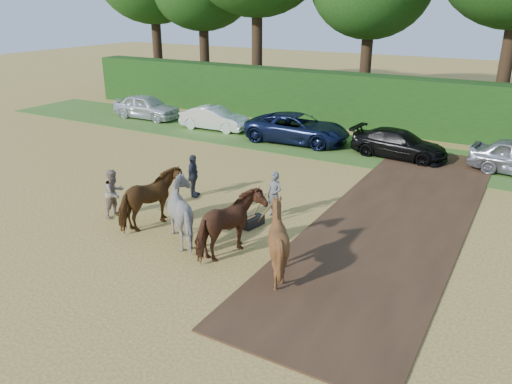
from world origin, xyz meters
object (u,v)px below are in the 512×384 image
Objects in this scene: spectator_far at (193,176)px; plough_team at (211,218)px; spectator_near at (114,193)px; parked_cars at (414,144)px.

plough_team is at bearing -155.24° from spectator_far.
spectator_near is 1.03× the size of spectator_far.
spectator_near is 4.10m from plough_team.
spectator_near is 13.54m from parked_cars.
plough_team reaches higher than spectator_far.
spectator_near is 0.25× the size of plough_team.
spectator_near reaches higher than spectator_far.
spectator_far is 10.56m from parked_cars.
plough_team is (4.09, -0.26, 0.11)m from spectator_near.
parked_cars is (3.01, 11.79, -0.23)m from plough_team.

